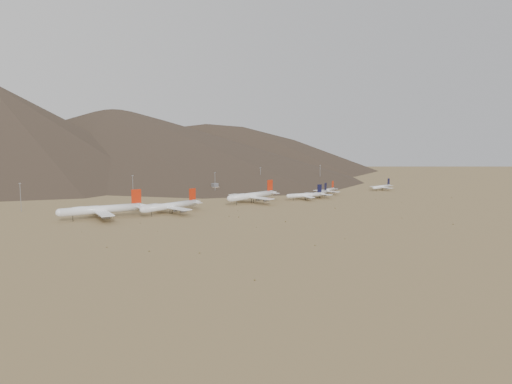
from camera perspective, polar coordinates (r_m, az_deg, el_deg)
ground at (r=456.15m, az=0.34°, el=-1.98°), size 3000.00×3000.00×0.00m
mountain_ridge at (r=1287.58m, az=-25.57°, el=9.85°), size 4400.00×1000.00×300.00m
widebody_west at (r=424.30m, az=-17.24°, el=-1.92°), size 75.88×59.01×22.63m
widebody_centre at (r=437.51m, az=-9.78°, el=-1.57°), size 66.22×51.74×19.83m
widebody_east at (r=495.15m, az=-0.48°, el=-0.42°), size 70.67×55.04×21.10m
narrowbody_a at (r=519.88m, az=5.70°, el=-0.35°), size 45.81×33.70×15.36m
narrowbody_b at (r=538.91m, az=7.23°, el=-0.14°), size 42.27×31.51×14.50m
narrowbody_c at (r=566.66m, az=8.14°, el=0.18°), size 40.60×30.35×14.01m
narrowbody_d at (r=619.82m, az=14.21°, el=0.59°), size 40.27×29.17×13.32m
control_tower at (r=569.61m, az=-4.73°, el=0.34°), size 8.00×8.00×12.00m
mast_far_west at (r=486.85m, az=-25.32°, el=-0.40°), size 2.00×0.60×25.70m
mast_west at (r=531.02m, az=-13.90°, el=0.63°), size 2.00×0.60×25.70m
mast_centre at (r=555.61m, az=-4.71°, el=1.09°), size 2.00×0.60×25.70m
mast_east at (r=625.25m, az=0.50°, el=1.77°), size 2.00×0.60×25.70m
mast_far_east at (r=676.76m, az=7.33°, el=2.12°), size 2.00×0.60×25.70m
desert_scrub at (r=390.62m, az=6.32°, el=-3.50°), size 378.66×175.52×0.85m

